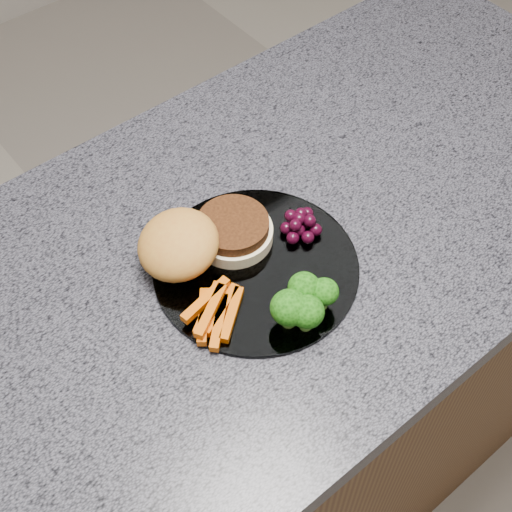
# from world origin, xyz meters

# --- Properties ---
(island_cabinet) EXTENTS (1.20, 0.60, 0.86)m
(island_cabinet) POSITION_xyz_m (0.00, 0.00, 0.43)
(island_cabinet) COLOR brown
(island_cabinet) RESTS_ON ground
(countertop) EXTENTS (1.20, 0.60, 0.04)m
(countertop) POSITION_xyz_m (0.00, 0.00, 0.88)
(countertop) COLOR #52515C
(countertop) RESTS_ON island_cabinet
(plate) EXTENTS (0.26, 0.26, 0.01)m
(plate) POSITION_xyz_m (-0.09, -0.04, 0.90)
(plate) COLOR white
(plate) RESTS_ON countertop
(burger) EXTENTS (0.18, 0.11, 0.06)m
(burger) POSITION_xyz_m (-0.13, 0.02, 0.93)
(burger) COLOR #F9E4AF
(burger) RESTS_ON plate
(carrot_sticks) EXTENTS (0.09, 0.08, 0.02)m
(carrot_sticks) POSITION_xyz_m (-0.18, -0.06, 0.91)
(carrot_sticks) COLOR #CC5203
(carrot_sticks) RESTS_ON plate
(broccoli) EXTENTS (0.09, 0.07, 0.05)m
(broccoli) POSITION_xyz_m (-0.10, -0.13, 0.94)
(broccoli) COLOR #669B38
(broccoli) RESTS_ON plate
(grape_bunch) EXTENTS (0.06, 0.05, 0.03)m
(grape_bunch) POSITION_xyz_m (-0.01, -0.03, 0.92)
(grape_bunch) COLOR black
(grape_bunch) RESTS_ON plate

